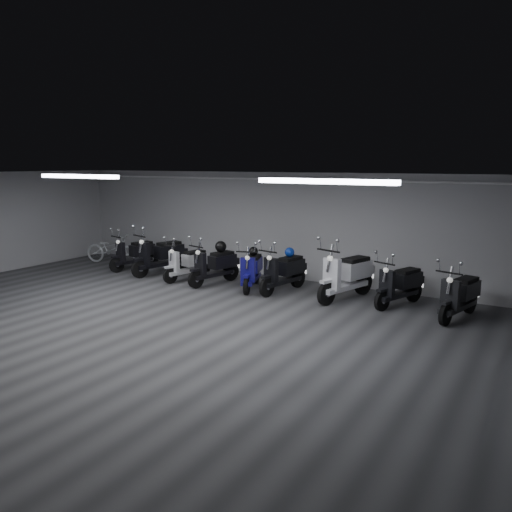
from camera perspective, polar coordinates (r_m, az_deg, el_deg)
The scene contains 19 objects.
floor at distance 9.47m, azimuth -12.10°, elevation -8.23°, with size 14.00×10.00×0.01m, color #353537.
ceiling at distance 8.98m, azimuth -12.80°, elevation 9.01°, with size 14.00×10.00×0.01m, color gray.
back_wall at distance 13.13m, azimuth 2.92°, elevation 3.55°, with size 14.00×0.01×2.80m, color #9FA0A2.
fluor_strip_left at distance 11.88m, azimuth -19.87°, elevation 8.67°, with size 2.40×0.18×0.08m, color white.
fluor_strip_right at distance 8.11m, azimuth 7.98°, elevation 8.56°, with size 2.40×0.18×0.08m, color white.
conduit at distance 12.96m, azimuth 2.79°, elevation 8.87°, with size 0.05×0.05×13.60m, color white.
scooter_0 at distance 14.57m, azimuth -13.99°, elevation 0.89°, with size 0.56×1.69×1.26m, color black, non-canonical shape.
scooter_1 at distance 13.76m, azimuth -11.11°, elevation 0.77°, with size 0.63×1.90×1.41m, color black, non-canonical shape.
scooter_2 at distance 13.00m, azimuth -8.03°, elevation -0.18°, with size 0.54×1.62×1.20m, color silver, non-canonical shape.
scooter_3 at distance 12.45m, azimuth -4.92°, elevation -0.39°, with size 0.58×1.73×1.29m, color black, non-canonical shape.
scooter_4 at distance 11.95m, azimuth -0.52°, elevation -0.89°, with size 0.56×1.69×1.26m, color navy, non-canonical shape.
scooter_5 at distance 11.67m, azimuth 3.16°, elevation -1.04°, with size 0.59×1.77×1.31m, color black, non-canonical shape.
scooter_6 at distance 11.16m, azimuth 10.41°, elevation -1.29°, with size 0.67×2.00×1.49m, color white, non-canonical shape.
scooter_8 at distance 10.93m, azimuth 16.29°, elevation -2.43°, with size 0.56×1.68×1.25m, color black, non-canonical shape.
scooter_9 at distance 10.42m, azimuth 22.55°, elevation -3.42°, with size 0.57×1.71×1.27m, color black, non-canonical shape.
bicycle at distance 15.74m, azimuth -16.45°, elevation 1.13°, with size 0.58×1.65×1.07m, color white.
helmet_0 at distance 12.12m, azimuth -0.30°, elevation 0.56°, with size 0.23×0.23×0.23m, color black.
helmet_1 at distance 11.81m, azimuth 3.91°, elevation 0.44°, with size 0.23×0.23×0.23m, color #0D2C96.
helmet_2 at distance 12.55m, azimuth -4.10°, elevation 1.10°, with size 0.29×0.29×0.29m, color black.
Camera 1 is at (6.28, -6.41, 3.03)m, focal length 34.54 mm.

